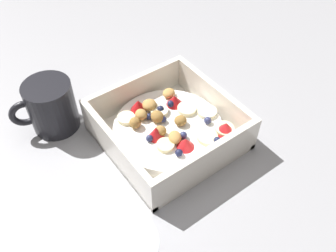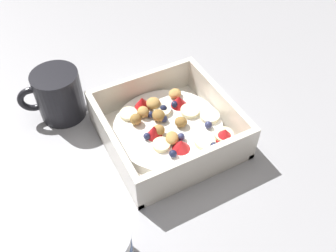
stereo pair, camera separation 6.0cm
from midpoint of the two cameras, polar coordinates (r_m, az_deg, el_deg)
name	(u,v)px [view 1 (the left image)]	position (r m, az deg, el deg)	size (l,w,h in m)	color
ground_plane	(180,136)	(0.62, -0.84, -1.68)	(2.40, 2.40, 0.00)	#9E9EA3
fruit_bowl	(169,129)	(0.60, -2.73, -0.59)	(0.21, 0.21, 0.07)	white
spoon	(115,94)	(0.70, -10.85, 4.85)	(0.06, 0.17, 0.01)	silver
coffee_mug	(51,106)	(0.65, -20.58, 2.77)	(0.08, 0.11, 0.09)	black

